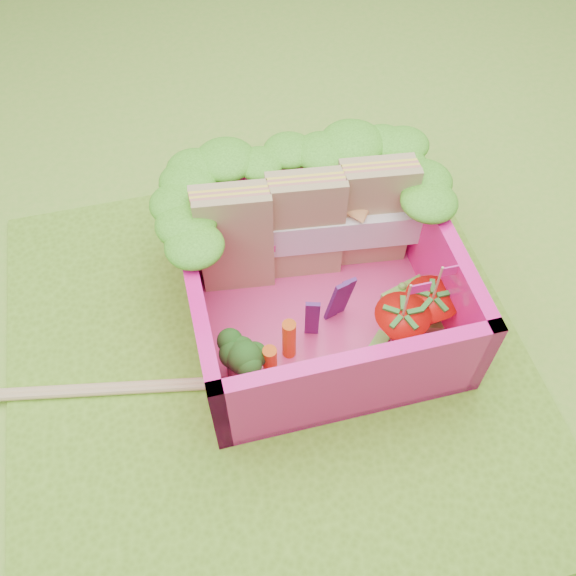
# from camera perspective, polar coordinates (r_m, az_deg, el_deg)

# --- Properties ---
(ground) EXTENTS (14.00, 14.00, 0.00)m
(ground) POSITION_cam_1_polar(r_m,az_deg,el_deg) (3.32, -1.64, -6.65)
(ground) COLOR #79BE35
(ground) RESTS_ON ground
(placemat) EXTENTS (2.60, 2.60, 0.03)m
(placemat) POSITION_cam_1_polar(r_m,az_deg,el_deg) (3.30, -1.65, -6.53)
(placemat) COLOR #66A024
(placemat) RESTS_ON ground
(bento_floor) EXTENTS (1.30, 1.30, 0.05)m
(bento_floor) POSITION_cam_1_polar(r_m,az_deg,el_deg) (3.43, 2.55, -1.66)
(bento_floor) COLOR #DF397B
(bento_floor) RESTS_ON placemat
(bento_box) EXTENTS (1.30, 1.30, 0.55)m
(bento_box) POSITION_cam_1_polar(r_m,az_deg,el_deg) (3.23, 2.71, 0.81)
(bento_box) COLOR #FF158B
(bento_box) RESTS_ON placemat
(lettuce_ruffle) EXTENTS (1.43, 0.77, 0.11)m
(lettuce_ruffle) POSITION_cam_1_polar(r_m,az_deg,el_deg) (3.27, 0.76, 10.57)
(lettuce_ruffle) COLOR #378618
(lettuce_ruffle) RESTS_ON bento_box
(sandwich_stack) EXTENTS (1.21, 0.31, 0.66)m
(sandwich_stack) POSITION_cam_1_polar(r_m,az_deg,el_deg) (3.31, 1.60, 5.51)
(sandwich_stack) COLOR tan
(sandwich_stack) RESTS_ON bento_floor
(broccoli) EXTENTS (0.32, 0.32, 0.26)m
(broccoli) POSITION_cam_1_polar(r_m,az_deg,el_deg) (3.04, -4.47, -6.14)
(broccoli) COLOR #5F9247
(broccoli) RESTS_ON bento_floor
(carrot_sticks) EXTENTS (0.19, 0.17, 0.27)m
(carrot_sticks) POSITION_cam_1_polar(r_m,az_deg,el_deg) (3.11, -0.69, -5.53)
(carrot_sticks) COLOR orange
(carrot_sticks) RESTS_ON bento_floor
(purple_wedges) EXTENTS (0.26, 0.12, 0.38)m
(purple_wedges) POSITION_cam_1_polar(r_m,az_deg,el_deg) (3.18, 3.82, -1.56)
(purple_wedges) COLOR #451A5E
(purple_wedges) RESTS_ON bento_floor
(strawberry_left) EXTENTS (0.27, 0.27, 0.51)m
(strawberry_left) POSITION_cam_1_polar(r_m,az_deg,el_deg) (3.20, 9.86, -3.63)
(strawberry_left) COLOR red
(strawberry_left) RESTS_ON bento_floor
(strawberry_right) EXTENTS (0.27, 0.27, 0.51)m
(strawberry_right) POSITION_cam_1_polar(r_m,az_deg,el_deg) (3.29, 12.36, -2.09)
(strawberry_right) COLOR red
(strawberry_right) RESTS_ON bento_floor
(snap_peas) EXTENTS (0.63, 0.57, 0.05)m
(snap_peas) POSITION_cam_1_polar(r_m,az_deg,el_deg) (3.37, 10.06, -3.07)
(snap_peas) COLOR #65BB3A
(snap_peas) RESTS_ON bento_floor
(chopsticks) EXTENTS (2.17, 0.45, 0.04)m
(chopsticks) POSITION_cam_1_polar(r_m,az_deg,el_deg) (3.36, -18.66, -8.66)
(chopsticks) COLOR #E2BC7C
(chopsticks) RESTS_ON placemat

